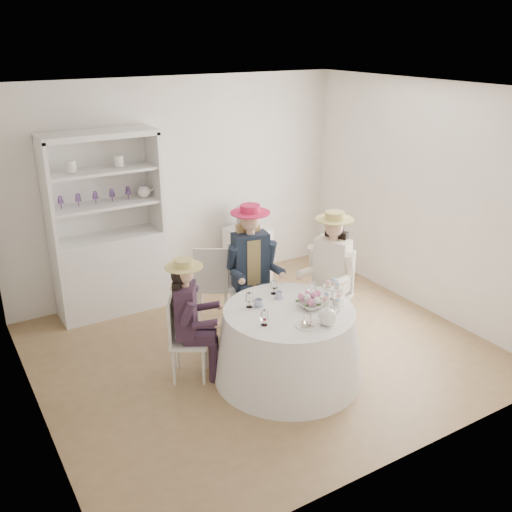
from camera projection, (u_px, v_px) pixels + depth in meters
ground at (261, 350)px, 6.12m from camera, size 4.50×4.50×0.00m
ceiling at (262, 89)px, 5.12m from camera, size 4.50×4.50×0.00m
wall_back at (179, 187)px, 7.21m from camera, size 4.50×0.00×4.50m
wall_front at (409, 310)px, 4.03m from camera, size 4.50×0.00×4.50m
wall_left at (21, 278)px, 4.54m from camera, size 0.00×4.50×4.50m
wall_right at (424, 199)px, 6.70m from camera, size 0.00×4.50×4.50m
tea_table at (289, 343)px, 5.53m from camera, size 1.46×1.46×0.73m
hutch at (109, 250)px, 6.75m from camera, size 1.44×0.90×2.17m
side_table at (248, 255)px, 7.68m from camera, size 0.56×0.56×0.75m
hatbox at (248, 218)px, 7.49m from camera, size 0.36×0.36×0.30m
guest_left at (188, 313)px, 5.39m from camera, size 0.53×0.49×1.25m
guest_mid at (251, 263)px, 6.18m from camera, size 0.56×0.59×1.49m
guest_right at (331, 268)px, 6.13m from camera, size 0.61×0.55×1.44m
spare_chair at (212, 282)px, 6.51m from camera, size 0.55×0.55×0.97m
teacup_a at (258, 304)px, 5.45m from camera, size 0.10×0.10×0.07m
teacup_b at (279, 295)px, 5.62m from camera, size 0.09×0.09×0.07m
teacup_c at (307, 298)px, 5.56m from camera, size 0.11×0.11×0.08m
flower_bowl at (311, 306)px, 5.41m from camera, size 0.24×0.24×0.05m
flower_arrangement at (310, 297)px, 5.44m from camera, size 0.19×0.19×0.07m
table_teapot at (328, 317)px, 5.11m from camera, size 0.23×0.16×0.17m
sandwich_plate at (308, 324)px, 5.11m from camera, size 0.23×0.23×0.05m
cupcake_stand at (332, 295)px, 5.51m from camera, size 0.25×0.25×0.23m
stemware_set at (290, 303)px, 5.37m from camera, size 0.81×0.84×0.15m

